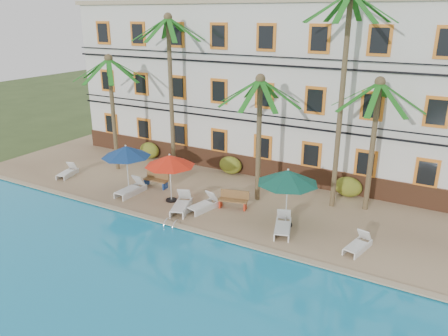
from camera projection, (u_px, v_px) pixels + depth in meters
The scene contains 25 objects.
ground at pixel (176, 220), 21.68m from camera, with size 100.00×100.00×0.00m, color #384C23.
pool_deck at pixel (225, 185), 25.74m from camera, with size 30.00×12.00×0.25m, color tan.
swimming_pool at pixel (64, 292), 15.90m from camera, with size 26.00×12.00×0.20m, color #198DBF.
pool_coping at pixel (164, 222), 20.85m from camera, with size 30.00×0.35×0.06m, color tan.
hotel_building at pixel (263, 84), 28.08m from camera, with size 25.40×6.44×10.22m.
palm_a at pixel (112, 97), 26.55m from camera, with size 4.30×4.30×7.18m.
palm_b at pixel (170, 75), 25.99m from camera, with size 4.30×4.30×9.49m.
palm_c at pixel (259, 120), 22.06m from camera, with size 4.30×4.30×6.67m.
palm_d at pixel (343, 78), 20.47m from camera, with size 4.30×4.30×10.59m.
palm_e at pixel (375, 126), 20.83m from camera, with size 4.30×4.30×6.71m.
shrub_left at pixel (149, 150), 29.99m from camera, with size 1.50×0.90×1.10m, color #2A5F1B.
shrub_mid at pixel (230, 165), 27.06m from camera, with size 1.50×0.90×1.10m, color #2A5F1B.
shrub_right at pixel (348, 187), 23.69m from camera, with size 1.50×0.90×1.10m, color #2A5F1B.
umbrella_blue at pixel (126, 152), 23.80m from camera, with size 2.71×2.71×2.71m.
umbrella_red at pixel (170, 161), 22.53m from camera, with size 2.64×2.64×2.64m.
umbrella_green at pixel (288, 177), 19.77m from camera, with size 2.85×2.85×2.85m.
lounger_a at pixel (68, 172), 26.77m from camera, with size 1.01×1.73×0.77m.
lounger_b at pixel (131, 189), 24.07m from camera, with size 0.75×1.97×0.92m.
lounger_c at pixel (181, 204), 22.08m from camera, with size 1.38×2.14×0.95m.
lounger_d at pixel (204, 204), 22.15m from camera, with size 1.03×1.92×0.86m.
lounger_e at pixel (283, 226), 19.90m from camera, with size 1.26×2.05×0.91m.
lounger_f at pixel (358, 244), 18.37m from camera, with size 0.93×1.74×0.78m.
bench_left at pixel (156, 179), 25.03m from camera, with size 1.51×0.51×0.93m.
bench_right at pixel (233, 199), 22.31m from camera, with size 1.57×0.83×0.93m.
pool_ladder at pixel (172, 226), 20.53m from camera, with size 0.54×0.74×0.74m.
Camera 1 is at (11.69, -15.87, 9.69)m, focal length 35.00 mm.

